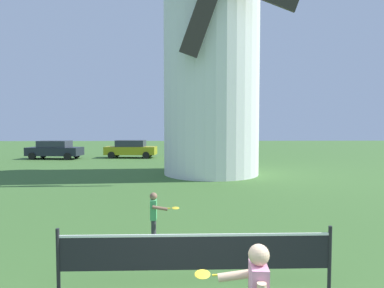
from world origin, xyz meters
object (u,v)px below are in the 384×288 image
object	(u,v)px
tennis_net	(196,253)
player_far	(155,214)
windmill	(211,50)
parked_car_black	(55,149)
parked_car_mustard	(131,149)

from	to	relation	value
tennis_net	player_far	distance (m)	2.55
windmill	tennis_net	bearing A→B (deg)	-96.14
parked_car_black	tennis_net	bearing A→B (deg)	-63.53
windmill	player_far	size ratio (longest dim) A/B	11.89
windmill	tennis_net	world-z (taller)	windmill
player_far	parked_car_mustard	distance (m)	21.25
parked_car_black	player_far	bearing A→B (deg)	-62.80
tennis_net	parked_car_mustard	bearing A→B (deg)	101.70
tennis_net	parked_car_mustard	size ratio (longest dim) A/B	0.98
tennis_net	player_far	size ratio (longest dim) A/B	3.80
player_far	windmill	bearing A→B (deg)	78.10
parked_car_mustard	parked_car_black	bearing A→B (deg)	-172.28
parked_car_black	parked_car_mustard	world-z (taller)	same
windmill	parked_car_mustard	bearing A→B (deg)	122.20
player_far	parked_car_mustard	bearing A→B (deg)	100.70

